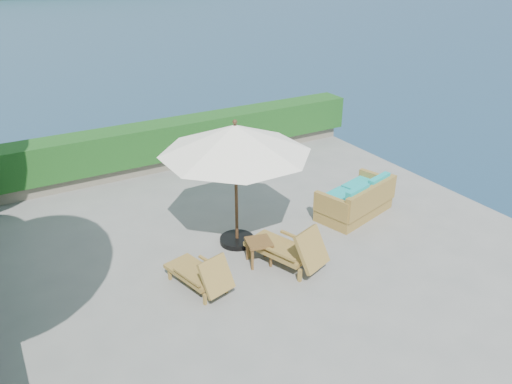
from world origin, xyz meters
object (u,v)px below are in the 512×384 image
patio_umbrella (235,140)px  lounge_right (290,249)px  lounge_left (201,274)px  wicker_loveseat (357,201)px  side_table (259,245)px

patio_umbrella → lounge_right: bearing=-70.0°
lounge_left → wicker_loveseat: 4.52m
wicker_loveseat → lounge_left: bearing=175.2°
patio_umbrella → side_table: size_ratio=6.94×
lounge_left → side_table: bearing=-5.6°
lounge_left → lounge_right: 1.86m
lounge_right → side_table: (-0.48, 0.40, 0.02)m
lounge_right → side_table: 0.62m
lounge_left → wicker_loveseat: bearing=-3.8°
patio_umbrella → side_table: patio_umbrella is taller
lounge_left → side_table: 1.39m
lounge_right → wicker_loveseat: bearing=1.8°
patio_umbrella → lounge_right: (0.48, -1.32, -1.95)m
lounge_left → lounge_right: (1.85, -0.18, 0.06)m
patio_umbrella → lounge_left: size_ratio=2.68×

